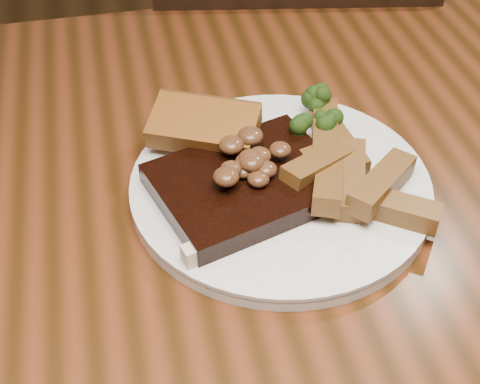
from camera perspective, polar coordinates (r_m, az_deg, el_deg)
The scene contains 9 objects.
dining_table at distance 0.70m, azimuth 0.07°, elevation -8.43°, with size 1.60×0.90×0.75m.
chair_far at distance 1.24m, azimuth 3.70°, elevation 6.84°, with size 0.48×0.48×0.87m.
plate at distance 0.66m, azimuth 3.44°, elevation 0.37°, with size 0.29×0.29×0.01m, color silver.
steak at distance 0.63m, azimuth 0.63°, elevation 0.62°, with size 0.17×0.13×0.02m, color black.
steak_bone at distance 0.60m, azimuth 1.87°, elevation -3.24°, with size 0.15×0.01×0.02m, color beige.
mushroom_pile at distance 0.62m, azimuth 0.79°, elevation 2.89°, with size 0.07×0.07×0.03m, color #4F2F18, non-canonical shape.
garlic_bread at distance 0.69m, azimuth -3.02°, elevation 4.31°, with size 0.11×0.06×0.02m, color brown.
potato_wedges at distance 0.65m, azimuth 8.11°, elevation 1.43°, with size 0.13×0.13×0.02m, color brown, non-canonical shape.
broccoli_cluster at distance 0.71m, azimuth 6.12°, elevation 6.30°, with size 0.06×0.06×0.04m, color #203E0E, non-canonical shape.
Camera 1 is at (-0.10, -0.43, 1.20)m, focal length 50.00 mm.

